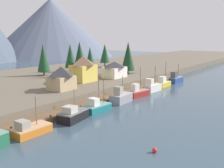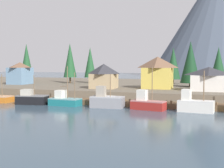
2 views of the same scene
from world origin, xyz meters
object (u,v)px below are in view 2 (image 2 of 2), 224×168
at_px(conifer_far_left, 218,63).
at_px(conifer_mid_right, 70,60).
at_px(fishing_boat_black, 32,99).
at_px(fishing_boat_teal, 64,100).
at_px(house_white, 209,79).
at_px(house_tan, 104,76).
at_px(conifer_back_left, 90,62).
at_px(fishing_boat_white, 195,104).
at_px(conifer_mid_left, 190,62).
at_px(house_blue, 20,73).
at_px(house_yellow, 158,72).
at_px(conifer_near_right, 27,61).
at_px(conifer_near_left, 173,63).
at_px(fishing_boat_red, 147,103).
at_px(fishing_boat_grey, 107,101).

bearing_deg(conifer_far_left, conifer_mid_right, -170.36).
xyz_separation_m(fishing_boat_black, fishing_boat_teal, (7.45, 0.42, -0.13)).
height_order(house_white, conifer_mid_right, conifer_mid_right).
relative_size(fishing_boat_teal, house_tan, 1.32).
bearing_deg(conifer_back_left, fishing_boat_white, -44.03).
xyz_separation_m(fishing_boat_black, conifer_mid_left, (29.85, 26.31, 7.73)).
relative_size(fishing_boat_white, house_blue, 1.12).
distance_m(house_yellow, conifer_mid_left, 10.79).
bearing_deg(house_white, conifer_near_right, 163.30).
distance_m(conifer_mid_right, conifer_back_left, 6.27).
bearing_deg(conifer_far_left, conifer_near_right, -175.73).
xyz_separation_m(fishing_boat_teal, conifer_far_left, (29.15, 37.27, 7.59)).
xyz_separation_m(conifer_near_left, conifer_mid_left, (5.99, -11.50, 0.29)).
height_order(fishing_boat_red, conifer_near_right, conifer_near_right).
distance_m(house_blue, conifer_near_right, 13.95).
relative_size(house_tan, conifer_mid_right, 0.49).
bearing_deg(conifer_near_left, fishing_boat_white, -76.31).
bearing_deg(house_white, fishing_boat_red, -124.20).
bearing_deg(house_blue, conifer_back_left, 36.24).
height_order(fishing_boat_red, conifer_mid_left, conifer_mid_left).
xyz_separation_m(fishing_boat_teal, house_tan, (3.13, 14.11, 4.51)).
relative_size(house_blue, house_yellow, 0.84).
xyz_separation_m(house_tan, conifer_far_left, (26.02, 23.16, 3.08)).
distance_m(fishing_boat_teal, fishing_boat_grey, 9.13).
bearing_deg(house_tan, fishing_boat_black, -126.06).
distance_m(house_blue, conifer_mid_right, 15.28).
relative_size(conifer_near_right, conifer_far_left, 1.18).
relative_size(fishing_boat_white, conifer_mid_left, 0.62).
bearing_deg(conifer_near_right, conifer_near_left, 5.54).
height_order(conifer_mid_left, conifer_back_left, conifer_mid_left).
xyz_separation_m(house_tan, conifer_back_left, (-11.82, 19.03, 3.36)).
xyz_separation_m(fishing_boat_grey, fishing_boat_white, (16.37, 0.14, -0.02)).
bearing_deg(fishing_boat_red, fishing_boat_black, -169.36).
xyz_separation_m(house_blue, house_yellow, (41.10, -2.73, 0.67)).
bearing_deg(fishing_boat_grey, fishing_boat_black, 177.70).
xyz_separation_m(fishing_boat_teal, house_blue, (-25.64, 20.73, 4.73)).
bearing_deg(conifer_mid_right, conifer_near_right, 171.01).
distance_m(house_yellow, conifer_mid_right, 31.97).
distance_m(fishing_boat_red, fishing_boat_white, 8.40).
relative_size(fishing_boat_red, conifer_near_right, 0.62).
relative_size(fishing_boat_grey, house_white, 0.83).
bearing_deg(conifer_near_right, house_white, -16.70).
distance_m(house_white, conifer_back_left, 40.49).
relative_size(house_tan, conifer_near_left, 0.56).
bearing_deg(house_tan, fishing_boat_grey, -67.05).
height_order(fishing_boat_grey, house_yellow, house_yellow).
xyz_separation_m(house_yellow, conifer_far_left, (13.69, 19.27, 2.20)).
bearing_deg(house_white, conifer_near_left, 116.01).
xyz_separation_m(fishing_boat_black, fishing_boat_white, (32.94, 0.51, 0.16)).
bearing_deg(house_white, house_yellow, 165.88).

